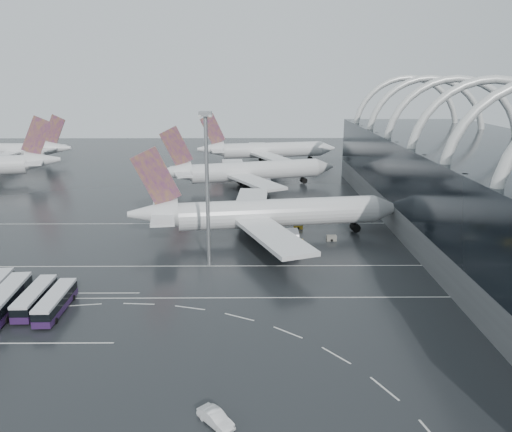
{
  "coord_description": "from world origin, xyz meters",
  "views": [
    {
      "loc": [
        8.71,
        -76.19,
        34.87
      ],
      "look_at": [
        9.54,
        21.96,
        7.0
      ],
      "focal_mm": 35.0,
      "sensor_mm": 36.0,
      "label": 1
    }
  ],
  "objects_px": {
    "jet_remote_far": "(18,150)",
    "gse_cart_belly_a": "(297,243)",
    "airliner_main": "(265,214)",
    "bus_row_near_b": "(7,299)",
    "gse_cart_belly_b": "(331,238)",
    "bus_row_near_d": "(56,302)",
    "van_curve_c": "(216,418)",
    "airliner_gate_c": "(265,151)",
    "gse_cart_belly_e": "(298,226)",
    "floodlight_mast": "(207,172)",
    "airliner_gate_b": "(246,172)",
    "bus_row_near_c": "(35,298)"
  },
  "relations": [
    {
      "from": "bus_row_near_c",
      "to": "van_curve_c",
      "type": "height_order",
      "value": "bus_row_near_c"
    },
    {
      "from": "bus_row_near_c",
      "to": "gse_cart_belly_b",
      "type": "height_order",
      "value": "bus_row_near_c"
    },
    {
      "from": "bus_row_near_d",
      "to": "gse_cart_belly_e",
      "type": "distance_m",
      "value": 58.8
    },
    {
      "from": "floodlight_mast",
      "to": "gse_cart_belly_e",
      "type": "height_order",
      "value": "floodlight_mast"
    },
    {
      "from": "airliner_gate_b",
      "to": "gse_cart_belly_e",
      "type": "bearing_deg",
      "value": -90.14
    },
    {
      "from": "bus_row_near_d",
      "to": "airliner_main",
      "type": "bearing_deg",
      "value": -42.84
    },
    {
      "from": "bus_row_near_b",
      "to": "jet_remote_far",
      "type": "bearing_deg",
      "value": 18.87
    },
    {
      "from": "airliner_main",
      "to": "airliner_gate_c",
      "type": "distance_m",
      "value": 96.57
    },
    {
      "from": "airliner_gate_b",
      "to": "floodlight_mast",
      "type": "xyz_separation_m",
      "value": [
        -6.32,
        -68.02,
        12.99
      ]
    },
    {
      "from": "airliner_gate_b",
      "to": "airliner_gate_c",
      "type": "relative_size",
      "value": 1.0
    },
    {
      "from": "bus_row_near_b",
      "to": "gse_cart_belly_a",
      "type": "height_order",
      "value": "bus_row_near_b"
    },
    {
      "from": "airliner_main",
      "to": "bus_row_near_c",
      "type": "height_order",
      "value": "airliner_main"
    },
    {
      "from": "airliner_gate_c",
      "to": "jet_remote_far",
      "type": "height_order",
      "value": "airliner_gate_c"
    },
    {
      "from": "airliner_main",
      "to": "jet_remote_far",
      "type": "xyz_separation_m",
      "value": [
        -98.34,
        98.02,
        -0.13
      ]
    },
    {
      "from": "airliner_main",
      "to": "airliner_gate_c",
      "type": "bearing_deg",
      "value": 79.73
    },
    {
      "from": "jet_remote_far",
      "to": "gse_cart_belly_a",
      "type": "distance_m",
      "value": 148.06
    },
    {
      "from": "bus_row_near_d",
      "to": "airliner_gate_c",
      "type": "bearing_deg",
      "value": -15.71
    },
    {
      "from": "van_curve_c",
      "to": "gse_cart_belly_a",
      "type": "distance_m",
      "value": 57.46
    },
    {
      "from": "gse_cart_belly_e",
      "to": "floodlight_mast",
      "type": "bearing_deg",
      "value": -129.08
    },
    {
      "from": "bus_row_near_c",
      "to": "bus_row_near_d",
      "type": "height_order",
      "value": "bus_row_near_c"
    },
    {
      "from": "jet_remote_far",
      "to": "gse_cart_belly_e",
      "type": "height_order",
      "value": "jet_remote_far"
    },
    {
      "from": "van_curve_c",
      "to": "gse_cart_belly_e",
      "type": "distance_m",
      "value": 69.67
    },
    {
      "from": "van_curve_c",
      "to": "bus_row_near_b",
      "type": "bearing_deg",
      "value": 99.61
    },
    {
      "from": "bus_row_near_d",
      "to": "airliner_gate_b",
      "type": "bearing_deg",
      "value": -18.69
    },
    {
      "from": "bus_row_near_d",
      "to": "van_curve_c",
      "type": "xyz_separation_m",
      "value": [
        26.08,
        -25.74,
        -0.88
      ]
    },
    {
      "from": "airliner_gate_c",
      "to": "gse_cart_belly_e",
      "type": "xyz_separation_m",
      "value": [
        5.35,
        -90.55,
        -4.55
      ]
    },
    {
      "from": "airliner_gate_c",
      "to": "bus_row_near_d",
      "type": "xyz_separation_m",
      "value": [
        -35.4,
        -132.92,
        -3.48
      ]
    },
    {
      "from": "gse_cart_belly_b",
      "to": "airliner_main",
      "type": "bearing_deg",
      "value": 168.85
    },
    {
      "from": "floodlight_mast",
      "to": "van_curve_c",
      "type": "bearing_deg",
      "value": -84.5
    },
    {
      "from": "bus_row_near_c",
      "to": "gse_cart_belly_e",
      "type": "distance_m",
      "value": 60.45
    },
    {
      "from": "airliner_gate_b",
      "to": "bus_row_near_d",
      "type": "xyz_separation_m",
      "value": [
        -28.09,
        -87.02,
        -3.43
      ]
    },
    {
      "from": "gse_cart_belly_a",
      "to": "bus_row_near_b",
      "type": "bearing_deg",
      "value": -147.99
    },
    {
      "from": "airliner_gate_b",
      "to": "bus_row_near_d",
      "type": "distance_m",
      "value": 91.51
    },
    {
      "from": "jet_remote_far",
      "to": "bus_row_near_c",
      "type": "xyz_separation_m",
      "value": [
        61.83,
        -132.98,
        -3.43
      ]
    },
    {
      "from": "gse_cart_belly_b",
      "to": "gse_cart_belly_a",
      "type": "bearing_deg",
      "value": -156.18
    },
    {
      "from": "van_curve_c",
      "to": "floodlight_mast",
      "type": "bearing_deg",
      "value": 53.1
    },
    {
      "from": "bus_row_near_c",
      "to": "bus_row_near_b",
      "type": "bearing_deg",
      "value": 99.76
    },
    {
      "from": "airliner_gate_b",
      "to": "gse_cart_belly_e",
      "type": "relative_size",
      "value": 27.69
    },
    {
      "from": "bus_row_near_c",
      "to": "floodlight_mast",
      "type": "height_order",
      "value": "floodlight_mast"
    },
    {
      "from": "airliner_gate_c",
      "to": "van_curve_c",
      "type": "relative_size",
      "value": 12.45
    },
    {
      "from": "airliner_main",
      "to": "bus_row_near_b",
      "type": "xyz_separation_m",
      "value": [
        -40.5,
        -35.74,
        -3.32
      ]
    },
    {
      "from": "gse_cart_belly_e",
      "to": "bus_row_near_d",
      "type": "bearing_deg",
      "value": -133.88
    },
    {
      "from": "airliner_main",
      "to": "van_curve_c",
      "type": "bearing_deg",
      "value": -104.92
    },
    {
      "from": "bus_row_near_b",
      "to": "airliner_gate_c",
      "type": "bearing_deg",
      "value": -22.56
    },
    {
      "from": "airliner_gate_c",
      "to": "bus_row_near_b",
      "type": "relative_size",
      "value": 4.05
    },
    {
      "from": "airliner_gate_c",
      "to": "bus_row_near_c",
      "type": "bearing_deg",
      "value": -117.17
    },
    {
      "from": "bus_row_near_b",
      "to": "gse_cart_belly_a",
      "type": "bearing_deg",
      "value": -62.51
    },
    {
      "from": "jet_remote_far",
      "to": "gse_cart_belly_a",
      "type": "height_order",
      "value": "jet_remote_far"
    },
    {
      "from": "airliner_gate_c",
      "to": "van_curve_c",
      "type": "height_order",
      "value": "airliner_gate_c"
    },
    {
      "from": "floodlight_mast",
      "to": "bus_row_near_c",
      "type": "bearing_deg",
      "value": -145.41
    }
  ]
}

